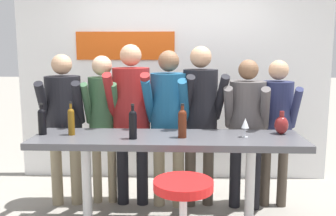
{
  "coord_description": "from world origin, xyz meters",
  "views": [
    {
      "loc": [
        0.14,
        -3.38,
        1.72
      ],
      "look_at": [
        0.0,
        0.1,
        1.18
      ],
      "focal_mm": 40.0,
      "sensor_mm": 36.0,
      "label": 1
    }
  ],
  "objects_px": {
    "wine_bottle_0": "(133,123)",
    "wine_bottle_2": "(71,120)",
    "bar_stool": "(183,211)",
    "person_center_right": "(200,109)",
    "person_far_left": "(64,114)",
    "person_left": "(103,112)",
    "person_center_left": "(131,108)",
    "decorative_vase": "(281,125)",
    "wine_bottle_1": "(182,122)",
    "wine_glass_0": "(245,124)",
    "person_far_right": "(277,117)",
    "wine_bottle_3": "(42,120)",
    "person_center": "(169,112)",
    "person_right": "(247,119)",
    "tasting_table": "(168,150)"
  },
  "relations": [
    {
      "from": "person_center",
      "to": "person_center_right",
      "type": "relative_size",
      "value": 0.97
    },
    {
      "from": "person_center_left",
      "to": "wine_bottle_2",
      "type": "bearing_deg",
      "value": -128.66
    },
    {
      "from": "decorative_vase",
      "to": "tasting_table",
      "type": "bearing_deg",
      "value": -172.47
    },
    {
      "from": "tasting_table",
      "to": "person_center_right",
      "type": "bearing_deg",
      "value": 61.22
    },
    {
      "from": "wine_bottle_2",
      "to": "bar_stool",
      "type": "bearing_deg",
      "value": -33.84
    },
    {
      "from": "person_center_right",
      "to": "wine_bottle_1",
      "type": "bearing_deg",
      "value": -117.59
    },
    {
      "from": "person_center_right",
      "to": "wine_bottle_2",
      "type": "distance_m",
      "value": 1.36
    },
    {
      "from": "person_center_left",
      "to": "person_center",
      "type": "relative_size",
      "value": 1.04
    },
    {
      "from": "wine_bottle_1",
      "to": "wine_bottle_3",
      "type": "distance_m",
      "value": 1.32
    },
    {
      "from": "person_center_left",
      "to": "decorative_vase",
      "type": "xyz_separation_m",
      "value": [
        1.49,
        -0.46,
        -0.08
      ]
    },
    {
      "from": "person_far_right",
      "to": "person_left",
      "type": "bearing_deg",
      "value": -176.45
    },
    {
      "from": "person_center_right",
      "to": "person_center",
      "type": "bearing_deg",
      "value": 174.49
    },
    {
      "from": "wine_bottle_1",
      "to": "wine_bottle_0",
      "type": "bearing_deg",
      "value": -171.44
    },
    {
      "from": "person_center_left",
      "to": "person_center_right",
      "type": "relative_size",
      "value": 1.01
    },
    {
      "from": "wine_bottle_0",
      "to": "wine_bottle_2",
      "type": "relative_size",
      "value": 1.01
    },
    {
      "from": "bar_stool",
      "to": "wine_bottle_2",
      "type": "relative_size",
      "value": 2.37
    },
    {
      "from": "bar_stool",
      "to": "person_center_right",
      "type": "height_order",
      "value": "person_center_right"
    },
    {
      "from": "wine_bottle_1",
      "to": "person_center",
      "type": "bearing_deg",
      "value": 103.72
    },
    {
      "from": "person_center",
      "to": "person_right",
      "type": "bearing_deg",
      "value": 5.72
    },
    {
      "from": "wine_bottle_0",
      "to": "wine_bottle_1",
      "type": "bearing_deg",
      "value": 8.56
    },
    {
      "from": "person_far_left",
      "to": "person_center",
      "type": "height_order",
      "value": "person_center"
    },
    {
      "from": "bar_stool",
      "to": "person_center_left",
      "type": "xyz_separation_m",
      "value": [
        -0.56,
        1.29,
        0.59
      ]
    },
    {
      "from": "person_far_left",
      "to": "person_left",
      "type": "bearing_deg",
      "value": 2.11
    },
    {
      "from": "person_far_left",
      "to": "wine_bottle_2",
      "type": "height_order",
      "value": "person_far_left"
    },
    {
      "from": "person_center_left",
      "to": "person_center",
      "type": "bearing_deg",
      "value": -3.91
    },
    {
      "from": "tasting_table",
      "to": "person_center_right",
      "type": "relative_size",
      "value": 1.42
    },
    {
      "from": "person_far_left",
      "to": "wine_glass_0",
      "type": "bearing_deg",
      "value": -25.17
    },
    {
      "from": "person_far_right",
      "to": "wine_bottle_0",
      "type": "bearing_deg",
      "value": -149.11
    },
    {
      "from": "wine_bottle_1",
      "to": "person_left",
      "type": "bearing_deg",
      "value": 141.85
    },
    {
      "from": "person_left",
      "to": "wine_bottle_1",
      "type": "bearing_deg",
      "value": -42.78
    },
    {
      "from": "person_center_right",
      "to": "wine_bottle_3",
      "type": "distance_m",
      "value": 1.62
    },
    {
      "from": "decorative_vase",
      "to": "person_far_right",
      "type": "bearing_deg",
      "value": 81.41
    },
    {
      "from": "person_right",
      "to": "wine_bottle_3",
      "type": "distance_m",
      "value": 2.07
    },
    {
      "from": "person_center_left",
      "to": "person_center_right",
      "type": "distance_m",
      "value": 0.75
    },
    {
      "from": "wine_bottle_2",
      "to": "wine_glass_0",
      "type": "xyz_separation_m",
      "value": [
        1.61,
        -0.03,
        -0.02
      ]
    },
    {
      "from": "person_far_right",
      "to": "decorative_vase",
      "type": "bearing_deg",
      "value": -94.31
    },
    {
      "from": "person_center",
      "to": "wine_bottle_3",
      "type": "relative_size",
      "value": 5.74
    },
    {
      "from": "wine_bottle_2",
      "to": "wine_glass_0",
      "type": "distance_m",
      "value": 1.61
    },
    {
      "from": "person_far_right",
      "to": "person_far_left",
      "type": "bearing_deg",
      "value": -174.46
    },
    {
      "from": "person_far_right",
      "to": "wine_bottle_1",
      "type": "distance_m",
      "value": 1.21
    },
    {
      "from": "person_center_right",
      "to": "wine_bottle_1",
      "type": "height_order",
      "value": "person_center_right"
    },
    {
      "from": "wine_bottle_2",
      "to": "person_center_right",
      "type": "bearing_deg",
      "value": 25.12
    },
    {
      "from": "person_center_right",
      "to": "wine_bottle_3",
      "type": "height_order",
      "value": "person_center_right"
    },
    {
      "from": "person_center_left",
      "to": "person_center_right",
      "type": "bearing_deg",
      "value": 0.97
    },
    {
      "from": "tasting_table",
      "to": "bar_stool",
      "type": "xyz_separation_m",
      "value": [
        0.15,
        -0.69,
        -0.29
      ]
    },
    {
      "from": "person_left",
      "to": "person_right",
      "type": "relative_size",
      "value": 1.02
    },
    {
      "from": "person_far_left",
      "to": "wine_bottle_3",
      "type": "relative_size",
      "value": 5.61
    },
    {
      "from": "person_left",
      "to": "wine_bottle_0",
      "type": "height_order",
      "value": "person_left"
    },
    {
      "from": "bar_stool",
      "to": "wine_glass_0",
      "type": "distance_m",
      "value": 1.04
    },
    {
      "from": "person_center_left",
      "to": "wine_bottle_0",
      "type": "height_order",
      "value": "person_center_left"
    }
  ]
}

